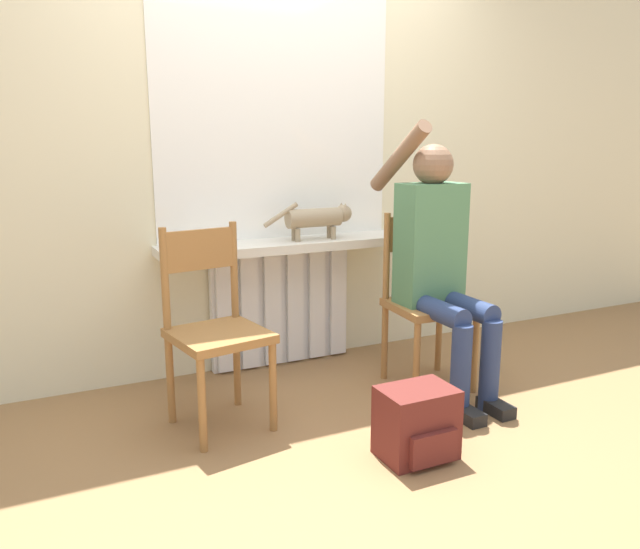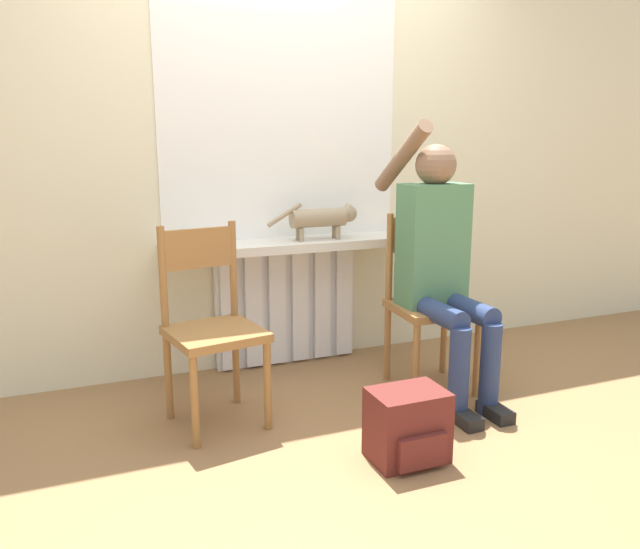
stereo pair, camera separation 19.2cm
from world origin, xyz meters
TOP-DOWN VIEW (x-y plane):
  - ground_plane at (0.00, 0.00)m, footprint 12.00×12.00m
  - wall_with_window at (0.00, 1.23)m, footprint 7.00×0.06m
  - radiator at (0.00, 1.15)m, footprint 0.86×0.08m
  - windowsill at (0.00, 1.04)m, footprint 1.47×0.31m
  - window_glass at (0.00, 1.20)m, footprint 1.41×0.01m
  - chair_left at (-0.59, 0.52)m, footprint 0.47×0.47m
  - chair_right at (0.59, 0.52)m, footprint 0.43×0.43m
  - person at (0.59, 0.42)m, footprint 0.36×0.96m
  - cat at (0.18, 1.01)m, footprint 0.54×0.11m
  - backpack at (0.08, -0.16)m, footprint 0.31×0.26m

SIDE VIEW (x-z plane):
  - ground_plane at x=0.00m, z-range 0.00..0.00m
  - backpack at x=0.08m, z-range 0.00..0.30m
  - radiator at x=0.00m, z-range 0.00..0.71m
  - chair_left at x=-0.59m, z-range 0.01..0.95m
  - chair_right at x=0.59m, z-range 0.01..0.95m
  - person at x=0.59m, z-range 0.02..1.44m
  - windowsill at x=0.00m, z-range 0.71..0.76m
  - cat at x=0.18m, z-range 0.78..1.00m
  - wall_with_window at x=0.00m, z-range 0.00..2.70m
  - window_glass at x=0.00m, z-range 0.76..2.14m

